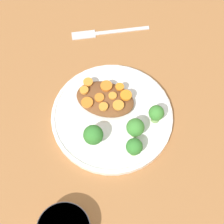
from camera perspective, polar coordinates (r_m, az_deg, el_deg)
ground_plane at (r=0.86m, az=-0.00°, el=-0.92°), size 4.00×4.00×0.00m
plate at (r=0.86m, az=-0.00°, el=-0.62°), size 0.28×0.28×0.02m
stew_mound at (r=0.86m, az=-1.07°, el=1.99°), size 0.14×0.09×0.03m
broccoli_floret_0 at (r=0.79m, az=3.41°, el=-5.35°), size 0.04×0.04×0.05m
broccoli_floret_1 at (r=0.79m, az=-2.87°, el=-3.54°), size 0.04×0.04×0.06m
broccoli_floret_2 at (r=0.80m, az=3.58°, el=-2.42°), size 0.04×0.04×0.05m
broccoli_floret_3 at (r=0.83m, az=6.76°, el=-0.25°), size 0.03×0.03×0.05m
carrot_slice_0 at (r=0.83m, az=0.98°, el=1.05°), size 0.03×0.03×0.00m
carrot_slice_1 at (r=0.84m, az=0.10°, el=2.49°), size 0.02×0.02×0.00m
carrot_slice_2 at (r=0.84m, az=-1.93°, el=2.20°), size 0.02×0.02×0.01m
carrot_slice_3 at (r=0.86m, az=-3.67°, el=4.60°), size 0.02×0.02×0.00m
carrot_slice_4 at (r=0.85m, az=-4.27°, el=3.34°), size 0.02×0.02×0.01m
carrot_slice_5 at (r=0.85m, az=-0.87°, el=3.99°), size 0.03×0.03×0.01m
carrot_slice_6 at (r=0.83m, az=-1.39°, el=0.60°), size 0.02×0.02×0.01m
carrot_slice_7 at (r=0.84m, az=-3.73°, el=1.63°), size 0.03×0.03×0.00m
carrot_slice_8 at (r=0.84m, az=2.15°, el=2.56°), size 0.03×0.03×0.01m
carrot_slice_9 at (r=0.85m, az=1.26°, el=3.82°), size 0.02×0.02×0.01m
fork at (r=1.00m, az=-1.42°, el=12.02°), size 0.19×0.10×0.01m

